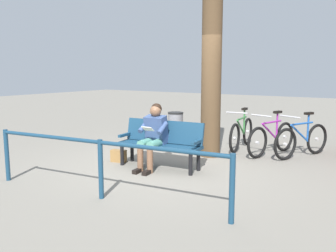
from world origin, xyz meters
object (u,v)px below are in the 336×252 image
bench (161,140)px  litter_bin (176,132)px  tree_trunk (211,67)px  bicycle_green (302,140)px  person_reading (153,133)px  bicycle_silver (242,133)px  bicycle_red (272,138)px  handbag (119,156)px

bench → litter_bin: size_ratio=1.86×
tree_trunk → bicycle_green: size_ratio=2.41×
person_reading → bicycle_green: bearing=-135.5°
person_reading → bicycle_silver: 2.63m
bicycle_silver → bicycle_red: bearing=69.0°
bicycle_red → bench: bearing=-17.7°
handbag → bicycle_red: size_ratio=0.18×
person_reading → tree_trunk: bearing=-111.2°
handbag → bicycle_silver: size_ratio=0.18×
person_reading → bench: bearing=-113.4°
person_reading → litter_bin: size_ratio=1.37×
person_reading → litter_bin: person_reading is taller
person_reading → bicycle_red: 2.74m
bench → bicycle_green: 3.03m
tree_trunk → bicycle_red: tree_trunk is taller
handbag → litter_bin: 1.56m
person_reading → handbag: bearing=-5.6°
litter_bin → bicycle_green: 2.69m
bicycle_red → litter_bin: bearing=-51.0°
person_reading → bicycle_silver: bearing=-110.8°
tree_trunk → bicycle_silver: bearing=-105.2°
litter_bin → bicycle_red: (-1.93, -0.81, -0.08)m
handbag → bicycle_green: (-2.93, -2.41, 0.24)m
tree_trunk → bicycle_silver: tree_trunk is taller
bench → person_reading: (0.06, 0.17, 0.16)m
bench → bicycle_silver: (-0.65, -2.34, -0.15)m
bench → bicycle_green: (-2.01, -2.25, -0.15)m
handbag → bicycle_green: bearing=-140.5°
bench → tree_trunk: (-0.37, -1.29, 1.37)m
handbag → tree_trunk: tree_trunk is taller
bicycle_red → bicycle_silver: bearing=-89.8°
handbag → bicycle_red: bicycle_red is taller
bench → person_reading: bearing=66.6°
tree_trunk → bicycle_green: 2.43m
bicycle_green → handbag: bearing=-26.1°
tree_trunk → litter_bin: bearing=-0.9°
handbag → bicycle_silver: 2.96m
person_reading → bicycle_green: size_ratio=0.77×
bicycle_red → tree_trunk: bearing=-35.8°
litter_bin → person_reading: bearing=106.9°
bicycle_silver → bench: bearing=-20.6°
tree_trunk → bench: bearing=74.1°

